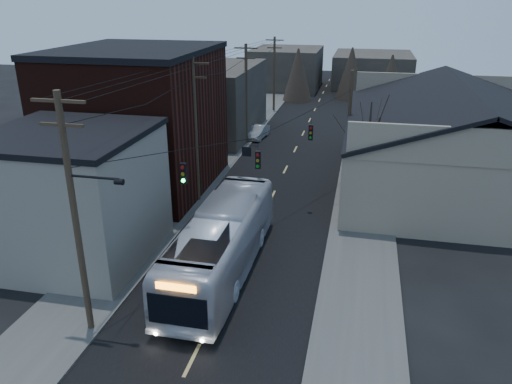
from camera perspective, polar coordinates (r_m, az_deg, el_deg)
road_surface at (r=45.77m, az=4.17°, el=4.18°), size 9.00×110.00×0.02m
sidewalk_left at (r=47.04m, az=-3.71°, el=4.75°), size 4.00×110.00×0.12m
sidewalk_right at (r=45.37m, az=12.34°, el=3.64°), size 4.00×110.00×0.12m
building_clapboard at (r=28.69m, az=-20.20°, el=-0.62°), size 8.00×8.00×7.00m
building_brick at (r=37.90m, az=-13.18°, el=7.79°), size 10.00×12.00×10.00m
building_left_far at (r=52.62m, az=-5.21°, el=10.39°), size 9.00×14.00×7.00m
warehouse at (r=40.44m, az=21.80°, el=4.27°), size 16.16×20.60×7.73m
building_far_left at (r=79.88m, az=3.58°, el=13.94°), size 10.00×12.00×6.00m
building_far_right at (r=84.01m, az=13.16°, el=13.47°), size 12.00×14.00×5.00m
bare_tree at (r=34.77m, az=12.60°, el=4.21°), size 0.40×0.40×7.20m
utility_lines at (r=39.46m, az=-1.41°, el=8.83°), size 11.24×45.28×10.50m
bus at (r=26.01m, az=-3.97°, el=-5.79°), size 3.11×12.68×3.52m
parked_car at (r=51.17m, az=0.23°, el=6.88°), size 1.82×4.05×1.29m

